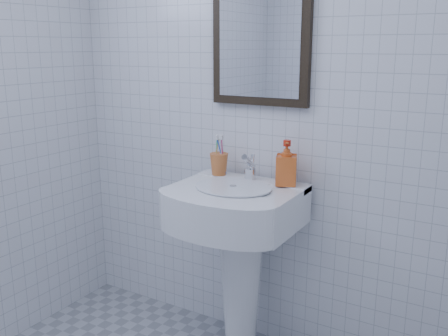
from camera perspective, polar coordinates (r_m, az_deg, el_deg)
The scene contains 6 objects.
wall_back at distance 2.45m, azimuth 4.18°, elevation 7.48°, with size 2.20×0.02×2.50m, color silver.
washbasin at distance 2.42m, azimuth 1.70°, elevation -8.47°, with size 0.58×0.43×0.89m.
faucet at distance 2.40m, azimuth 2.98°, elevation -0.12°, with size 0.05×0.12×0.14m.
toothbrush_cup at distance 2.50m, azimuth -0.58°, elevation 0.45°, with size 0.09×0.09×0.11m, color #C2662E, non-canonical shape.
soap_dispenser at distance 2.32m, azimuth 7.15°, elevation 0.58°, with size 0.09×0.10×0.21m, color #BB3D12.
wall_mirror at distance 2.41m, azimuth 4.17°, elevation 14.53°, with size 0.50×0.04×0.62m.
Camera 1 is at (1.08, -0.98, 1.52)m, focal length 40.00 mm.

